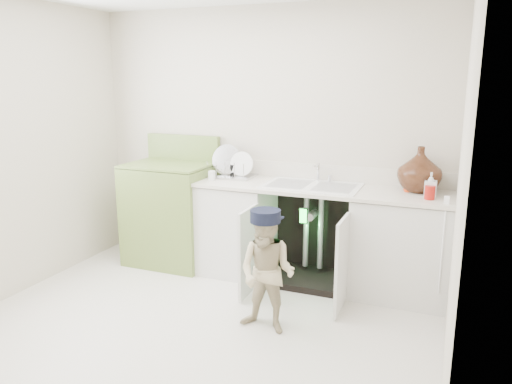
% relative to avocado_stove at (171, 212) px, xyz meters
% --- Properties ---
extents(ground, '(3.50, 3.50, 0.00)m').
position_rel_avocado_stove_xyz_m(ground, '(0.90, -1.18, -0.52)').
color(ground, beige).
rests_on(ground, ground).
extents(room_shell, '(6.00, 5.50, 1.26)m').
position_rel_avocado_stove_xyz_m(room_shell, '(0.90, -1.18, 0.73)').
color(room_shell, beige).
rests_on(room_shell, ground).
extents(counter_run, '(2.44, 1.02, 1.28)m').
position_rel_avocado_stove_xyz_m(counter_run, '(1.49, 0.03, -0.04)').
color(counter_run, silver).
rests_on(counter_run, ground).
extents(avocado_stove, '(0.82, 0.65, 1.27)m').
position_rel_avocado_stove_xyz_m(avocado_stove, '(0.00, 0.00, 0.00)').
color(avocado_stove, olive).
rests_on(avocado_stove, ground).
extents(repair_worker, '(0.47, 0.86, 0.92)m').
position_rel_avocado_stove_xyz_m(repair_worker, '(1.41, -0.99, -0.05)').
color(repair_worker, beige).
rests_on(repair_worker, ground).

